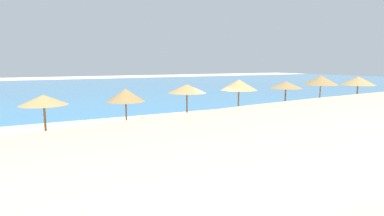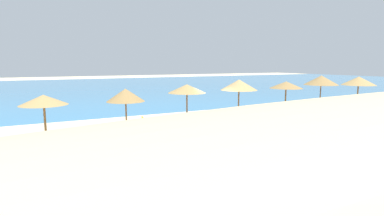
{
  "view_description": "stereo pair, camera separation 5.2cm",
  "coord_description": "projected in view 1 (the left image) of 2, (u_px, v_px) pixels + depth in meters",
  "views": [
    {
      "loc": [
        -9.17,
        -14.47,
        3.79
      ],
      "look_at": [
        -1.27,
        0.54,
        1.28
      ],
      "focal_mm": 28.23,
      "sensor_mm": 36.0,
      "label": 1
    },
    {
      "loc": [
        -9.13,
        -14.49,
        3.79
      ],
      "look_at": [
        -1.27,
        0.54,
        1.28
      ],
      "focal_mm": 28.23,
      "sensor_mm": 36.0,
      "label": 2
    }
  ],
  "objects": [
    {
      "name": "beach_umbrella_1",
      "position": [
        44.0,
        100.0,
        13.63
      ],
      "size": [
        2.11,
        2.11,
        2.39
      ],
      "color": "brown",
      "rests_on": "ground_plane"
    },
    {
      "name": "lounge_chair_2",
      "position": [
        312.0,
        113.0,
        20.24
      ],
      "size": [
        1.51,
        1.26,
        1.18
      ],
      "rotation": [
        0.0,
        0.0,
        1.01
      ],
      "color": "white",
      "rests_on": "ground_plane"
    },
    {
      "name": "sea_water",
      "position": [
        98.0,
        87.0,
        48.27
      ],
      "size": [
        160.0,
        57.08,
        0.01
      ],
      "primitive_type": "cube",
      "color": "teal",
      "rests_on": "ground_plane"
    },
    {
      "name": "beach_umbrella_3",
      "position": [
        187.0,
        89.0,
        16.86
      ],
      "size": [
        2.13,
        2.13,
        2.64
      ],
      "color": "brown",
      "rests_on": "ground_plane"
    },
    {
      "name": "beach_umbrella_4",
      "position": [
        239.0,
        85.0,
        19.02
      ],
      "size": [
        2.33,
        2.33,
        2.79
      ],
      "color": "brown",
      "rests_on": "ground_plane"
    },
    {
      "name": "lounge_chair_1",
      "position": [
        135.0,
        131.0,
        15.0
      ],
      "size": [
        1.65,
        0.92,
        1.13
      ],
      "rotation": [
        0.0,
        0.0,
        1.37
      ],
      "color": "orange",
      "rests_on": "ground_plane"
    },
    {
      "name": "beach_umbrella_2",
      "position": [
        126.0,
        95.0,
        15.3
      ],
      "size": [
        1.94,
        1.94,
        2.53
      ],
      "color": "brown",
      "rests_on": "ground_plane"
    },
    {
      "name": "beach_ball",
      "position": [
        116.0,
        145.0,
        13.53
      ],
      "size": [
        0.3,
        0.3,
        0.3
      ],
      "primitive_type": "sphere",
      "color": "yellow",
      "rests_on": "ground_plane"
    },
    {
      "name": "lounge_chair_3",
      "position": [
        198.0,
        125.0,
        16.54
      ],
      "size": [
        1.42,
        0.97,
        0.99
      ],
      "rotation": [
        0.0,
        0.0,
        1.27
      ],
      "color": "blue",
      "rests_on": "ground_plane"
    },
    {
      "name": "beach_umbrella_6",
      "position": [
        321.0,
        80.0,
        22.55
      ],
      "size": [
        2.49,
        2.49,
        2.9
      ],
      "color": "brown",
      "rests_on": "ground_plane"
    },
    {
      "name": "ground_plane",
      "position": [
        216.0,
        130.0,
        17.45
      ],
      "size": [
        160.0,
        160.0,
        0.0
      ],
      "primitive_type": "plane",
      "color": "beige"
    },
    {
      "name": "cooler_box",
      "position": [
        223.0,
        134.0,
        15.34
      ],
      "size": [
        0.59,
        0.61,
        0.43
      ],
      "primitive_type": "cube",
      "rotation": [
        0.0,
        0.0,
        0.95
      ],
      "color": "blue",
      "rests_on": "ground_plane"
    },
    {
      "name": "beach_umbrella_5",
      "position": [
        286.0,
        85.0,
        20.77
      ],
      "size": [
        2.27,
        2.27,
        2.57
      ],
      "color": "brown",
      "rests_on": "ground_plane"
    },
    {
      "name": "lounge_chair_0",
      "position": [
        341.0,
        110.0,
        21.63
      ],
      "size": [
        1.41,
        1.03,
        1.16
      ],
      "rotation": [
        0.0,
        0.0,
        1.26
      ],
      "color": "yellow",
      "rests_on": "ground_plane"
    },
    {
      "name": "beach_umbrella_7",
      "position": [
        358.0,
        81.0,
        24.07
      ],
      "size": [
        2.58,
        2.58,
        2.76
      ],
      "color": "brown",
      "rests_on": "ground_plane"
    }
  ]
}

